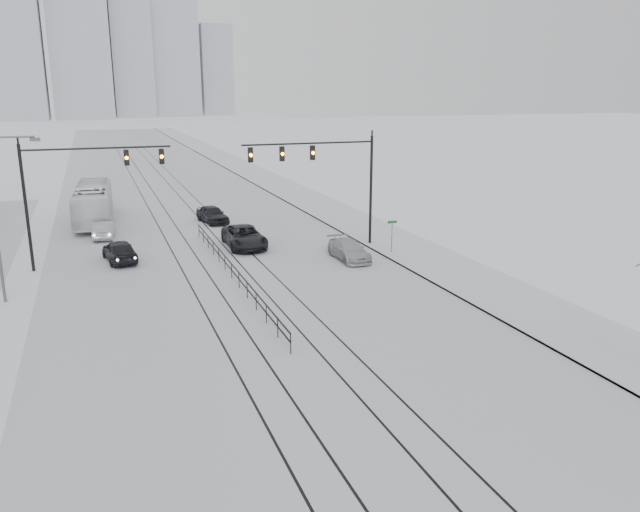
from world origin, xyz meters
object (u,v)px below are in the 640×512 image
(sedan_sb_inner, at_px, (120,251))
(sedan_nb_front, at_px, (244,237))
(sedan_sb_outer, at_px, (104,229))
(box_truck, at_px, (93,204))
(sedan_nb_right, at_px, (349,250))
(sedan_nb_far, at_px, (212,214))

(sedan_sb_inner, bearing_deg, sedan_nb_front, 178.61)
(sedan_sb_outer, xyz_separation_m, box_truck, (-0.60, 6.32, 1.00))
(sedan_sb_inner, distance_m, sedan_nb_right, 15.37)
(sedan_sb_inner, height_order, sedan_sb_outer, sedan_sb_inner)
(sedan_sb_inner, xyz_separation_m, box_truck, (-1.41, 14.01, 0.93))
(box_truck, bearing_deg, sedan_nb_right, 133.67)
(sedan_nb_right, distance_m, box_truck, 24.67)
(sedan_nb_front, bearing_deg, box_truck, 128.68)
(sedan_sb_inner, height_order, sedan_nb_right, sedan_sb_inner)
(sedan_sb_outer, height_order, sedan_nb_front, sedan_nb_front)
(sedan_nb_right, height_order, sedan_nb_far, sedan_nb_far)
(sedan_sb_outer, xyz_separation_m, sedan_nb_front, (9.58, -6.62, 0.09))
(sedan_nb_front, xyz_separation_m, sedan_nb_far, (-0.57, 9.48, -0.03))
(sedan_sb_inner, height_order, sedan_nb_far, sedan_sb_inner)
(sedan_sb_outer, relative_size, sedan_nb_far, 0.96)
(sedan_nb_far, bearing_deg, sedan_nb_front, -97.62)
(sedan_sb_inner, bearing_deg, sedan_sb_outer, -92.34)
(sedan_nb_far, xyz_separation_m, box_truck, (-9.61, 3.45, 0.94))
(sedan_nb_far, bearing_deg, sedan_sb_inner, -138.86)
(box_truck, bearing_deg, sedan_nb_front, 131.28)
(sedan_sb_inner, distance_m, sedan_sb_outer, 7.74)
(sedan_nb_far, bearing_deg, sedan_sb_outer, -173.42)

